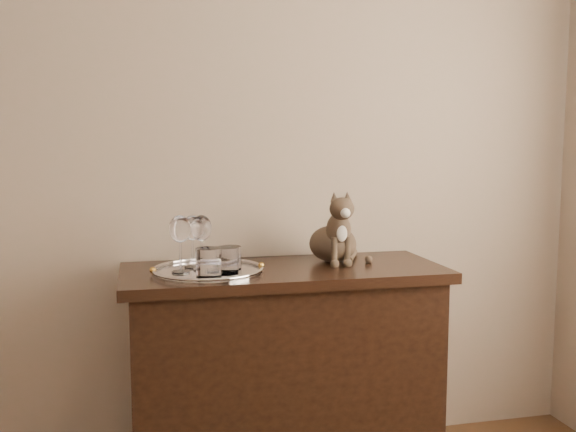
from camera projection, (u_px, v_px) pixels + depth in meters
name	position (u px, v px, depth m)	size (l,w,h in m)	color
wall_back	(117.00, 134.00, 2.51)	(4.00, 0.10, 2.70)	tan
sideboard	(284.00, 377.00, 2.45)	(1.20, 0.50, 0.85)	black
tray	(208.00, 272.00, 2.31)	(0.40, 0.40, 0.01)	silver
wine_glass_b	(192.00, 242.00, 2.35)	(0.07, 0.07, 0.19)	silver
wine_glass_c	(180.00, 244.00, 2.26)	(0.08, 0.08, 0.21)	silver
wine_glass_d	(201.00, 243.00, 2.31)	(0.08, 0.08, 0.20)	white
tumbler_a	(227.00, 260.00, 2.25)	(0.08, 0.08, 0.09)	white
tumbler_b	(209.00, 263.00, 2.19)	(0.09, 0.09, 0.10)	white
tumbler_c	(231.00, 258.00, 2.32)	(0.08, 0.08, 0.09)	white
cat	(333.00, 226.00, 2.51)	(0.28, 0.26, 0.28)	brown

